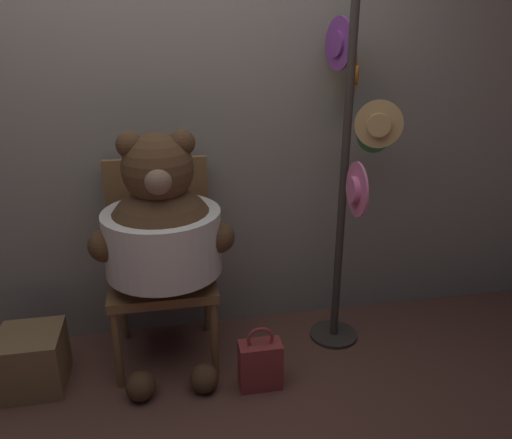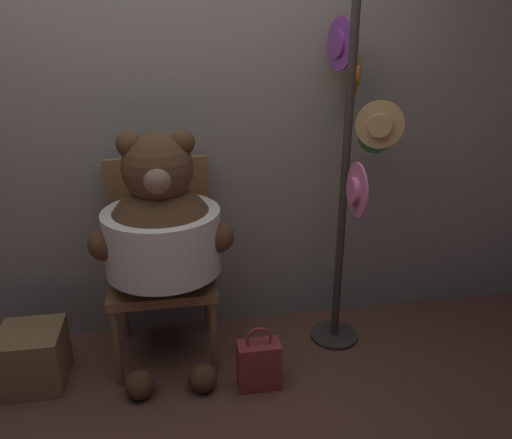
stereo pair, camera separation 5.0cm
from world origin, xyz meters
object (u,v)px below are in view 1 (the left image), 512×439
chair (161,256)px  handbag_on_ground (260,364)px  hat_display_rack (353,168)px  teddy_bear (163,234)px

chair → handbag_on_ground: size_ratio=3.07×
hat_display_rack → handbag_on_ground: (-0.57, -0.35, -0.91)m
chair → handbag_on_ground: chair is taller
chair → teddy_bear: (0.02, -0.18, 0.20)m
chair → teddy_bear: bearing=-84.4°
chair → handbag_on_ground: bearing=-44.0°
teddy_bear → hat_display_rack: size_ratio=0.70×
chair → hat_display_rack: (1.03, -0.10, 0.46)m
chair → handbag_on_ground: 0.78m
teddy_bear → hat_display_rack: (1.01, 0.08, 0.27)m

